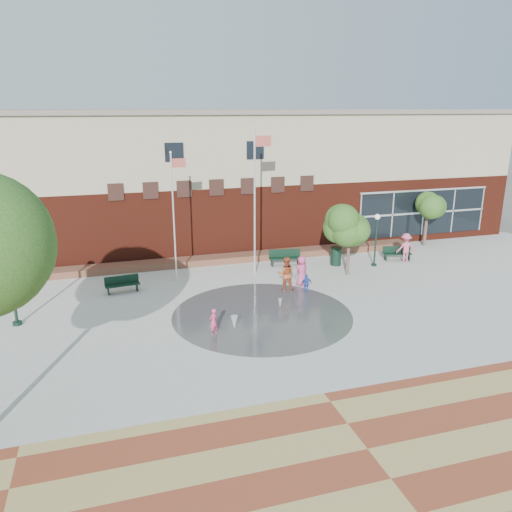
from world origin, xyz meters
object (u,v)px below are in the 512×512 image
object	(u,v)px
flagpole_right	(256,195)
trash_can	(336,256)
flagpole_left	(174,212)
bench_left	(123,287)
child_splash	(213,322)

from	to	relation	value
flagpole_right	trash_can	size ratio (longest dim) A/B	7.33
flagpole_left	flagpole_right	xyz separation A→B (m)	(4.54, 0.00, 0.67)
flagpole_right	trash_can	xyz separation A→B (m)	(5.24, 0.31, -4.09)
bench_left	child_splash	distance (m)	7.26
bench_left	child_splash	world-z (taller)	child_splash
flagpole_left	flagpole_right	bearing A→B (deg)	-6.29
flagpole_left	child_splash	size ratio (longest dim) A/B	5.97
flagpole_right	bench_left	xyz separation A→B (m)	(-7.51, -0.80, -4.38)
flagpole_left	child_splash	xyz separation A→B (m)	(0.53, -7.14, -3.39)
trash_can	child_splash	distance (m)	11.88
bench_left	trash_can	size ratio (longest dim) A/B	1.58
flagpole_right	bench_left	size ratio (longest dim) A/B	4.63
flagpole_right	bench_left	bearing A→B (deg)	-176.83
flagpole_left	trash_can	world-z (taller)	flagpole_left
flagpole_left	bench_left	size ratio (longest dim) A/B	3.98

